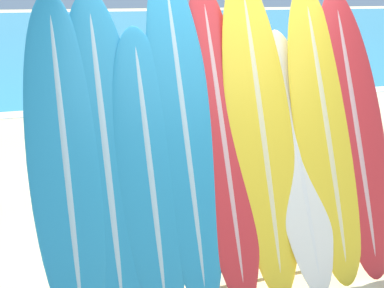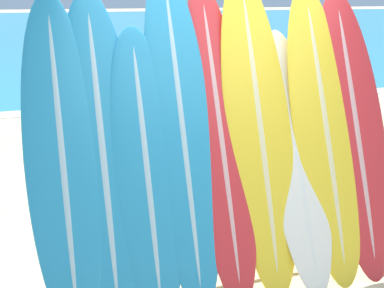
{
  "view_description": "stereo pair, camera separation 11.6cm",
  "coord_description": "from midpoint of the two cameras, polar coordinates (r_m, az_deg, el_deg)",
  "views": [
    {
      "loc": [
        -1.8,
        -3.25,
        2.27
      ],
      "look_at": [
        -0.25,
        1.12,
        0.96
      ],
      "focal_mm": 50.0,
      "sensor_mm": 36.0,
      "label": 1
    },
    {
      "loc": [
        -1.69,
        -3.29,
        2.27
      ],
      "look_at": [
        -0.25,
        1.12,
        0.96
      ],
      "focal_mm": 50.0,
      "sensor_mm": 36.0,
      "label": 2
    }
  ],
  "objects": [
    {
      "name": "ocean_water",
      "position": [
        40.07,
        -17.42,
        11.84
      ],
      "size": [
        120.0,
        60.0,
        0.01
      ],
      "color": "teal",
      "rests_on": "ground_plane"
    },
    {
      "name": "surfboard_slot_3",
      "position": [
        4.01,
        -1.66,
        1.18
      ],
      "size": [
        0.5,
        1.08,
        2.53
      ],
      "color": "teal",
      "rests_on": "ground_plane"
    },
    {
      "name": "surfboard_slot_5",
      "position": [
        4.22,
        6.55,
        1.38
      ],
      "size": [
        0.56,
        1.02,
        2.46
      ],
      "color": "yellow",
      "rests_on": "ground_plane"
    },
    {
      "name": "surfboard_slot_6",
      "position": [
        4.36,
        10.42,
        -1.49
      ],
      "size": [
        0.49,
        1.0,
        1.99
      ],
      "color": "silver",
      "rests_on": "ground_plane"
    },
    {
      "name": "surfboard_slot_1",
      "position": [
        3.87,
        -10.04,
        -1.25
      ],
      "size": [
        0.56,
        0.97,
        2.31
      ],
      "color": "teal",
      "rests_on": "ground_plane"
    },
    {
      "name": "surfboard_slot_8",
      "position": [
        4.67,
        16.3,
        1.34
      ],
      "size": [
        0.57,
        0.99,
        2.32
      ],
      "color": "red",
      "rests_on": "ground_plane"
    },
    {
      "name": "surfboard_slot_7",
      "position": [
        4.5,
        13.28,
        1.28
      ],
      "size": [
        0.57,
        1.02,
        2.36
      ],
      "color": "yellow",
      "rests_on": "ground_plane"
    },
    {
      "name": "surfboard_slot_0",
      "position": [
        3.83,
        -14.2,
        -1.74
      ],
      "size": [
        0.52,
        1.0,
        2.31
      ],
      "color": "teal",
      "rests_on": "ground_plane"
    },
    {
      "name": "surfboard_slot_2",
      "position": [
        3.91,
        -5.42,
        -2.88
      ],
      "size": [
        0.52,
        0.87,
        2.06
      ],
      "color": "teal",
      "rests_on": "ground_plane"
    },
    {
      "name": "surfboard_slot_4",
      "position": [
        4.11,
        2.46,
        0.43
      ],
      "size": [
        0.48,
        1.06,
        2.37
      ],
      "color": "red",
      "rests_on": "ground_plane"
    },
    {
      "name": "surfboard_rack",
      "position": [
        4.27,
        2.85,
        -8.66
      ],
      "size": [
        2.75,
        0.04,
        0.94
      ],
      "color": "slate",
      "rests_on": "ground_plane"
    }
  ]
}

